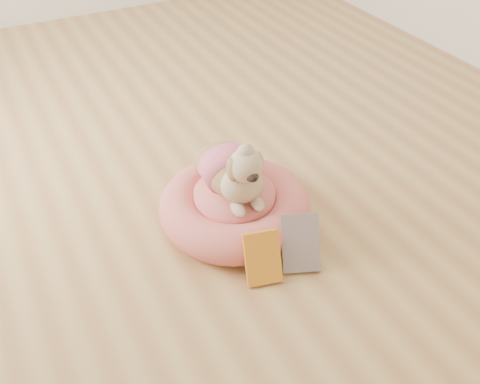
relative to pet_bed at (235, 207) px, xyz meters
name	(u,v)px	position (x,y,z in m)	size (l,w,h in m)	color
floor	(209,150)	(0.13, 0.56, -0.08)	(4.50, 4.50, 0.00)	#AA7B47
pet_bed	(235,207)	(0.00, 0.00, 0.00)	(0.65, 0.65, 0.17)	#CE6150
dog	(233,161)	(0.00, 0.00, 0.24)	(0.29, 0.42, 0.31)	brown
book_yellow	(263,258)	(-0.05, -0.34, 0.02)	(0.14, 0.03, 0.21)	yellow
book_white	(300,243)	(0.12, -0.34, 0.02)	(0.15, 0.02, 0.23)	silver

